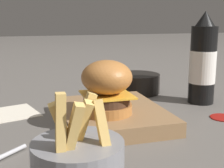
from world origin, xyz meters
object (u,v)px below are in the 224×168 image
object	(u,v)px
serving_board	(112,115)
side_bowl	(137,83)
burger	(106,87)
ketchup_bottle	(203,63)

from	to	relation	value
serving_board	side_bowl	size ratio (longest dim) A/B	1.92
side_bowl	burger	bearing A→B (deg)	-32.70
burger	side_bowl	distance (m)	0.30
burger	ketchup_bottle	distance (m)	0.29
burger	ketchup_bottle	size ratio (longest dim) A/B	0.46
ketchup_bottle	side_bowl	distance (m)	0.20
burger	side_bowl	size ratio (longest dim) A/B	0.81
serving_board	side_bowl	distance (m)	0.26
serving_board	burger	size ratio (longest dim) A/B	2.39
serving_board	burger	distance (m)	0.07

